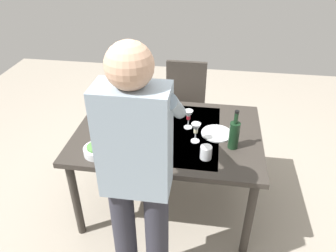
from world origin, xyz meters
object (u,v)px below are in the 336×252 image
object	(u,v)px
wine_glass_right	(196,129)
water_cup_near_left	(106,112)
dining_table	(168,140)
water_cup_near_right	(206,152)
wine_bottle	(234,134)
side_bowl_salad	(97,150)
chair_near	(185,102)
water_cup_far_left	(145,114)
dinner_plate_near	(217,133)
wine_glass_left	(189,116)
serving_bowl_pasta	(123,129)
person_server	(137,173)

from	to	relation	value
wine_glass_right	water_cup_near_left	size ratio (longest dim) A/B	1.66
dining_table	water_cup_near_right	size ratio (longest dim) A/B	15.09
dining_table	water_cup_near_left	world-z (taller)	water_cup_near_left
wine_bottle	side_bowl_salad	distance (m)	0.95
chair_near	water_cup_far_left	world-z (taller)	chair_near
chair_near	water_cup_near_left	distance (m)	0.95
water_cup_near_left	water_cup_near_right	distance (m)	0.93
side_bowl_salad	water_cup_near_right	bearing A→B (deg)	-174.92
chair_near	wine_bottle	distance (m)	1.14
dining_table	wine_glass_right	size ratio (longest dim) A/B	9.25
water_cup_near_left	side_bowl_salad	xyz separation A→B (m)	(-0.09, 0.49, -0.01)
water_cup_near_left	dinner_plate_near	xyz separation A→B (m)	(-0.89, 0.13, -0.04)
wine_glass_left	water_cup_far_left	xyz separation A→B (m)	(0.35, -0.07, -0.06)
serving_bowl_pasta	side_bowl_salad	bearing A→B (deg)	69.10
dining_table	water_cup_far_left	size ratio (longest dim) A/B	16.23
side_bowl_salad	chair_near	bearing A→B (deg)	-111.61
dining_table	water_cup_far_left	distance (m)	0.28
wine_glass_left	dinner_plate_near	bearing A→B (deg)	165.38
water_cup_near_left	chair_near	bearing A→B (deg)	-128.19
chair_near	person_server	size ratio (longest dim) A/B	0.54
water_cup_near_right	water_cup_far_left	size ratio (longest dim) A/B	1.08
wine_glass_right	side_bowl_salad	bearing A→B (deg)	20.82
wine_glass_right	side_bowl_salad	world-z (taller)	wine_glass_right
wine_glass_left	side_bowl_salad	world-z (taller)	wine_glass_left
side_bowl_salad	person_server	bearing A→B (deg)	133.66
wine_glass_left	wine_glass_right	size ratio (longest dim) A/B	1.00
wine_glass_right	chair_near	bearing A→B (deg)	-79.93
side_bowl_salad	dinner_plate_near	world-z (taller)	side_bowl_salad
person_server	wine_bottle	bearing A→B (deg)	-130.67
person_server	dining_table	bearing A→B (deg)	-94.09
chair_near	wine_bottle	size ratio (longest dim) A/B	3.07
wine_glass_right	side_bowl_salad	distance (m)	0.70
water_cup_far_left	side_bowl_salad	distance (m)	0.55
chair_near	serving_bowl_pasta	distance (m)	1.04
chair_near	wine_glass_left	distance (m)	0.86
water_cup_near_right	dinner_plate_near	bearing A→B (deg)	-102.67
dining_table	chair_near	size ratio (longest dim) A/B	1.53
dinner_plate_near	water_cup_near_right	bearing A→B (deg)	77.33
side_bowl_salad	dining_table	bearing A→B (deg)	-141.86
wine_glass_left	dinner_plate_near	size ratio (longest dim) A/B	0.66
dining_table	dinner_plate_near	bearing A→B (deg)	-176.92
wine_bottle	side_bowl_salad	bearing A→B (deg)	13.24
person_server	water_cup_near_left	xyz separation A→B (m)	(0.47, -0.90, -0.18)
dining_table	water_cup_far_left	xyz separation A→B (m)	(0.21, -0.15, 0.12)
person_server	wine_glass_left	size ratio (longest dim) A/B	11.19
wine_glass_right	dinner_plate_near	distance (m)	0.22
dining_table	water_cup_near_left	xyz separation A→B (m)	(0.53, -0.15, 0.12)
dining_table	wine_glass_left	size ratio (longest dim) A/B	9.25
side_bowl_salad	serving_bowl_pasta	bearing A→B (deg)	-110.90
water_cup_near_right	serving_bowl_pasta	distance (m)	0.67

